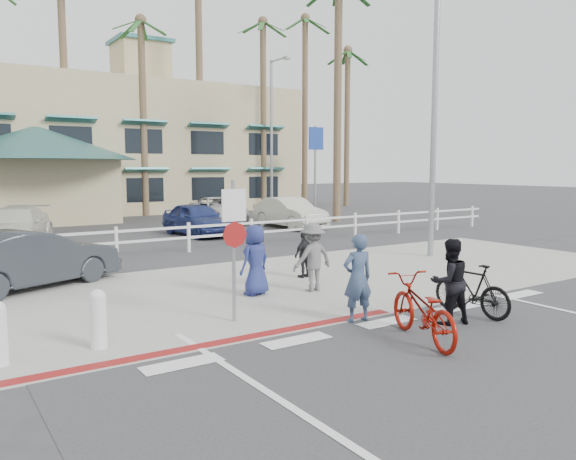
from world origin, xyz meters
TOP-DOWN VIEW (x-y plane):
  - ground at (0.00, 0.00)m, footprint 140.00×140.00m
  - bike_path at (0.00, -2.00)m, footprint 12.00×16.00m
  - sidewalk_plaza at (0.00, 4.50)m, footprint 22.00×7.00m
  - cross_street at (0.00, 8.50)m, footprint 40.00×5.00m
  - parking_lot at (0.00, 18.00)m, footprint 50.00×16.00m
  - curb_red at (-3.00, 1.20)m, footprint 7.00×0.25m
  - rail_fence at (0.50, 10.50)m, footprint 29.40×0.16m
  - building at (2.00, 31.00)m, footprint 28.00×16.00m
  - sign_post at (-2.30, 2.20)m, footprint 0.50×0.10m
  - bollard_0 at (-4.80, 2.00)m, footprint 0.26×0.26m
  - streetlight_0 at (6.50, 5.50)m, footprint 0.60×2.00m
  - streetlight_1 at (12.00, 24.00)m, footprint 0.60×2.00m
  - info_sign at (14.00, 22.00)m, footprint 1.20×0.16m
  - palm_4 at (0.00, 26.00)m, footprint 4.00×4.00m
  - palm_5 at (4.00, 25.00)m, footprint 4.00×4.00m
  - palm_6 at (8.00, 26.00)m, footprint 4.00×4.00m
  - palm_7 at (12.00, 25.00)m, footprint 4.00×4.00m
  - palm_8 at (16.00, 26.00)m, footprint 4.00×4.00m
  - palm_9 at (19.00, 25.00)m, footprint 4.00×4.00m
  - palm_11 at (11.00, 16.00)m, footprint 4.00×4.00m
  - bike_red at (-0.31, -0.53)m, footprint 1.31×2.15m
  - rider_red at (-0.41, 0.96)m, footprint 0.65×0.48m
  - bike_black at (1.71, 0.10)m, footprint 0.58×1.72m
  - rider_black at (0.88, -0.07)m, footprint 0.88×0.76m
  - pedestrian_a at (0.39, 3.47)m, footprint 1.03×0.61m
  - pedestrian_child at (1.14, 4.85)m, footprint 0.74×0.43m
  - pedestrian_b at (-0.89, 3.84)m, footprint 0.88×0.69m
  - car_white_sedan at (-4.93, 7.38)m, footprint 4.41×3.01m
  - lot_car_1 at (-4.22, 15.23)m, footprint 3.55×5.16m
  - lot_car_2 at (2.56, 14.60)m, footprint 1.87×4.10m
  - lot_car_3 at (7.37, 14.93)m, footprint 1.55×4.33m
  - lot_car_5 at (5.80, 19.21)m, footprint 2.76×4.87m

SIDE VIEW (x-z plane):
  - ground at x=0.00m, z-range 0.00..0.00m
  - parking_lot at x=0.00m, z-range 0.00..0.01m
  - bike_path at x=0.00m, z-range 0.00..0.01m
  - cross_street at x=0.00m, z-range 0.00..0.01m
  - sidewalk_plaza at x=0.00m, z-range 0.00..0.01m
  - curb_red at x=-3.00m, z-range 0.00..0.02m
  - bollard_0 at x=-4.80m, z-range 0.00..0.95m
  - rail_fence at x=0.50m, z-range 0.00..1.00m
  - bike_black at x=1.71m, z-range 0.00..1.02m
  - bike_red at x=-0.31m, z-range 0.00..1.07m
  - pedestrian_child at x=1.14m, z-range 0.00..1.19m
  - lot_car_5 at x=5.80m, z-range 0.00..1.28m
  - lot_car_2 at x=2.56m, z-range 0.00..1.36m
  - car_white_sedan at x=-4.93m, z-range 0.00..1.38m
  - lot_car_1 at x=-4.22m, z-range 0.00..1.39m
  - lot_car_3 at x=7.37m, z-range 0.00..1.42m
  - rider_black at x=0.88m, z-range 0.00..1.56m
  - pedestrian_a at x=0.39m, z-range 0.00..1.57m
  - pedestrian_b at x=-0.89m, z-range 0.00..1.57m
  - rider_red at x=-0.41m, z-range 0.00..1.63m
  - sign_post at x=-2.30m, z-range 0.00..2.90m
  - info_sign at x=14.00m, z-range 0.00..5.60m
  - streetlight_0 at x=6.50m, z-range 0.00..9.00m
  - streetlight_1 at x=12.00m, z-range 0.00..9.50m
  - building at x=2.00m, z-range 0.00..11.30m
  - palm_5 at x=4.00m, z-range 0.00..13.00m
  - palm_9 at x=19.00m, z-range 0.00..13.00m
  - palm_7 at x=12.00m, z-range 0.00..14.00m
  - palm_11 at x=11.00m, z-range 0.00..14.00m
  - palm_4 at x=0.00m, z-range 0.00..15.00m
  - palm_8 at x=16.00m, z-range 0.00..15.00m
  - palm_6 at x=8.00m, z-range 0.00..17.00m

